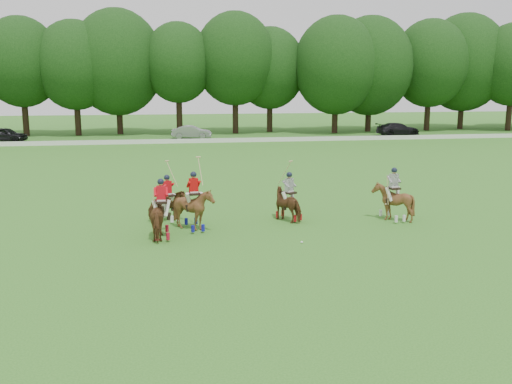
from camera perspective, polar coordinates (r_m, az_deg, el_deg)
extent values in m
plane|color=#2E681D|center=(20.90, -3.22, -6.11)|extent=(180.00, 180.00, 0.00)
cylinder|color=black|center=(70.56, -22.08, 7.25)|extent=(0.70, 0.70, 4.98)
ellipsoid|color=black|center=(70.50, -22.43, 11.94)|extent=(8.80, 8.80, 10.12)
cylinder|color=black|center=(69.12, -17.42, 7.35)|extent=(0.70, 0.70, 4.64)
ellipsoid|color=black|center=(69.04, -17.69, 12.00)|extent=(8.80, 8.80, 10.13)
cylinder|color=black|center=(69.67, -13.48, 7.43)|extent=(0.70, 0.70, 4.31)
ellipsoid|color=black|center=(69.58, -13.71, 12.50)|extent=(10.67, 10.67, 12.27)
cylinder|color=black|center=(67.99, -7.68, 7.95)|extent=(0.70, 0.70, 5.24)
ellipsoid|color=black|center=(67.93, -7.81, 12.70)|extent=(8.06, 8.06, 9.26)
cylinder|color=black|center=(68.75, -2.08, 8.05)|extent=(0.70, 0.70, 5.19)
ellipsoid|color=black|center=(68.71, -2.11, 13.18)|extent=(9.50, 9.50, 10.92)
cylinder|color=black|center=(70.82, 1.38, 7.85)|extent=(0.70, 0.70, 4.48)
ellipsoid|color=black|center=(70.73, 1.40, 12.28)|extent=(8.60, 8.60, 9.89)
cylinder|color=black|center=(69.92, 7.89, 7.60)|extent=(0.70, 0.70, 4.21)
ellipsoid|color=black|center=(69.83, 8.02, 12.44)|extent=(10.11, 10.11, 11.63)
cylinder|color=black|center=(72.71, 11.16, 7.57)|extent=(0.70, 0.70, 4.07)
ellipsoid|color=black|center=(72.62, 11.34, 12.26)|extent=(10.46, 10.46, 12.03)
cylinder|color=black|center=(76.00, 16.77, 7.73)|extent=(0.70, 0.70, 4.79)
ellipsoid|color=black|center=(75.94, 17.02, 12.21)|extent=(9.47, 9.47, 10.89)
cylinder|color=black|center=(79.88, 19.81, 7.56)|extent=(0.70, 0.70, 4.44)
ellipsoid|color=black|center=(79.82, 20.10, 12.06)|extent=(10.84, 10.84, 12.47)
cylinder|color=black|center=(79.64, 23.99, 7.40)|extent=(0.70, 0.70, 4.86)
cube|color=white|center=(58.20, -7.27, 5.08)|extent=(120.00, 0.10, 0.44)
imported|color=black|center=(64.62, -23.78, 5.29)|extent=(4.66, 2.75, 1.49)
imported|color=gray|center=(62.68, -6.45, 5.97)|extent=(4.45, 2.12, 1.41)
imported|color=black|center=(68.13, 14.01, 6.13)|extent=(5.15, 2.45, 1.45)
imported|color=#522E15|center=(22.92, -9.40, -2.50)|extent=(0.96, 2.03, 1.70)
cube|color=black|center=(22.79, -9.45, -0.97)|extent=(0.45, 0.57, 0.08)
cylinder|color=tan|center=(22.80, -10.20, -1.19)|extent=(0.03, 0.21, 1.29)
imported|color=#522E15|center=(25.60, -8.83, -1.43)|extent=(1.79, 1.75, 1.37)
cube|color=black|center=(25.50, -8.86, -0.33)|extent=(0.69, 0.71, 0.08)
cylinder|color=tan|center=(25.51, -8.39, 1.79)|extent=(0.49, 0.63, 1.08)
imported|color=#522E15|center=(23.99, -6.21, -1.69)|extent=(1.69, 1.84, 1.79)
cube|color=black|center=(23.86, -6.24, -0.15)|extent=(0.53, 0.62, 0.08)
cylinder|color=tan|center=(23.76, -5.58, 2.07)|extent=(0.16, 0.76, 1.08)
imported|color=#522E15|center=(25.51, 3.32, -1.24)|extent=(1.65, 1.89, 1.48)
cube|color=black|center=(25.41, 3.33, -0.05)|extent=(0.68, 0.71, 0.08)
cylinder|color=tan|center=(25.03, 2.89, 1.92)|extent=(0.46, 0.65, 1.08)
imported|color=#522E15|center=(26.20, 13.52, -0.96)|extent=(1.64, 1.77, 1.70)
cube|color=black|center=(26.08, 13.58, 0.38)|extent=(0.54, 0.63, 0.08)
cylinder|color=tan|center=(25.93, 13.02, 0.17)|extent=(0.07, 0.21, 1.29)
sphere|color=white|center=(22.13, 4.59, -5.03)|extent=(0.09, 0.09, 0.09)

